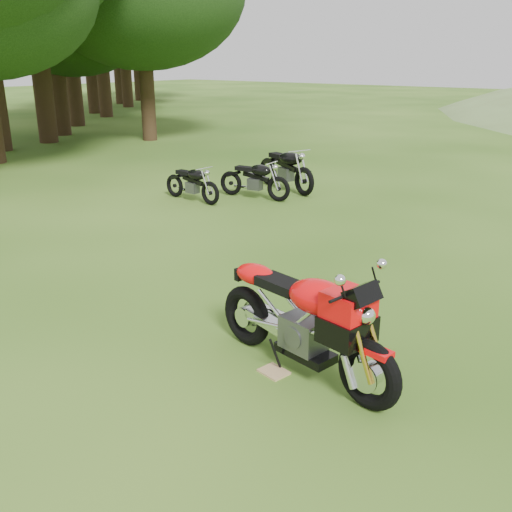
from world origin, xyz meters
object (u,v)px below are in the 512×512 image
Objects in this scene: plywood_board at (274,372)px; vintage_moto_c at (254,178)px; vintage_moto_d at (285,168)px; sport_motorcycle at (303,312)px; vintage_moto_b at (192,182)px.

vintage_moto_c is (-5.01, 5.96, 0.46)m from plywood_board.
plywood_board is 0.13× the size of vintage_moto_d.
sport_motorcycle reaches higher than plywood_board.
sport_motorcycle is 7.78m from vintage_moto_c.
vintage_moto_b is at bearing 140.64° from plywood_board.
sport_motorcycle is at bearing -34.61° from vintage_moto_b.
vintage_moto_b is at bearing -139.91° from vintage_moto_c.
vintage_moto_c is at bearing -73.84° from vintage_moto_d.
vintage_moto_c reaches higher than vintage_moto_b.
plywood_board is at bearing -126.87° from sport_motorcycle.
plywood_board is 8.70m from vintage_moto_d.
plywood_board is at bearing -36.47° from vintage_moto_d.
vintage_moto_d is (-4.95, 7.13, 0.55)m from plywood_board.
plywood_board is 0.17× the size of vintage_moto_b.
sport_motorcycle reaches higher than vintage_moto_d.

